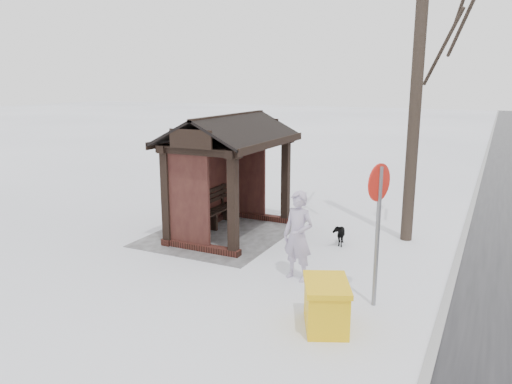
{
  "coord_description": "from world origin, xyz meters",
  "views": [
    {
      "loc": [
        10.91,
        6.09,
        3.95
      ],
      "look_at": [
        0.14,
        0.8,
        1.22
      ],
      "focal_mm": 35.0,
      "sensor_mm": 36.0,
      "label": 1
    }
  ],
  "objects_px": {
    "bus_shelter": "(225,151)",
    "grit_bin": "(326,305)",
    "road_sign": "(378,206)",
    "pedestrian": "(298,236)",
    "dog": "(339,234)"
  },
  "relations": [
    {
      "from": "bus_shelter",
      "to": "grit_bin",
      "type": "distance_m",
      "value": 5.75
    },
    {
      "from": "pedestrian",
      "to": "dog",
      "type": "height_order",
      "value": "pedestrian"
    },
    {
      "from": "road_sign",
      "to": "pedestrian",
      "type": "bearing_deg",
      "value": -88.3
    },
    {
      "from": "pedestrian",
      "to": "dog",
      "type": "bearing_deg",
      "value": 100.5
    },
    {
      "from": "bus_shelter",
      "to": "pedestrian",
      "type": "relative_size",
      "value": 1.99
    },
    {
      "from": "pedestrian",
      "to": "road_sign",
      "type": "relative_size",
      "value": 0.71
    },
    {
      "from": "bus_shelter",
      "to": "grit_bin",
      "type": "xyz_separation_m",
      "value": [
        3.75,
        3.99,
        -1.77
      ]
    },
    {
      "from": "bus_shelter",
      "to": "road_sign",
      "type": "height_order",
      "value": "bus_shelter"
    },
    {
      "from": "pedestrian",
      "to": "grit_bin",
      "type": "bearing_deg",
      "value": -42.41
    },
    {
      "from": "dog",
      "to": "road_sign",
      "type": "height_order",
      "value": "road_sign"
    },
    {
      "from": "bus_shelter",
      "to": "dog",
      "type": "relative_size",
      "value": 5.62
    },
    {
      "from": "grit_bin",
      "to": "road_sign",
      "type": "distance_m",
      "value": 1.91
    },
    {
      "from": "bus_shelter",
      "to": "pedestrian",
      "type": "xyz_separation_m",
      "value": [
        2.07,
        2.84,
        -1.26
      ]
    },
    {
      "from": "dog",
      "to": "road_sign",
      "type": "bearing_deg",
      "value": -78.24
    },
    {
      "from": "dog",
      "to": "grit_bin",
      "type": "xyz_separation_m",
      "value": [
        4.12,
        1.04,
        0.13
      ]
    }
  ]
}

